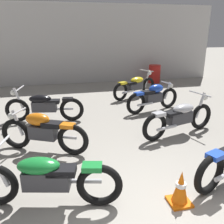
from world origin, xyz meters
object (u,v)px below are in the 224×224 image
at_px(motorcycle_right_row_3, 135,86).
at_px(motorcycle_left_row_0, 46,178).
at_px(motorcycle_right_row_2, 153,97).
at_px(motorcycle_right_row_1, 180,117).
at_px(traffic_cone, 181,188).
at_px(motorcycle_left_row_2, 44,106).
at_px(motorcycle_left_row_1, 43,131).
at_px(oil_drum, 154,74).

bearing_deg(motorcycle_right_row_3, motorcycle_left_row_0, -120.19).
bearing_deg(motorcycle_right_row_2, motorcycle_right_row_3, 90.64).
distance_m(motorcycle_right_row_1, traffic_cone, 2.62).
height_order(motorcycle_left_row_2, traffic_cone, motorcycle_left_row_2).
bearing_deg(motorcycle_left_row_2, motorcycle_left_row_1, -89.28).
relative_size(motorcycle_left_row_0, traffic_cone, 3.95).
bearing_deg(motorcycle_left_row_2, oil_drum, 39.93).
xyz_separation_m(motorcycle_right_row_2, motorcycle_right_row_3, (-0.02, 1.72, -0.01)).
bearing_deg(motorcycle_left_row_1, motorcycle_left_row_0, -87.01).
bearing_deg(motorcycle_left_row_2, motorcycle_left_row_0, -88.18).
distance_m(motorcycle_left_row_0, traffic_cone, 1.96).
distance_m(motorcycle_left_row_2, motorcycle_right_row_1, 3.65).
distance_m(motorcycle_left_row_0, motorcycle_right_row_3, 6.33).
height_order(motorcycle_right_row_2, oil_drum, motorcycle_right_row_2).
relative_size(motorcycle_left_row_0, motorcycle_left_row_1, 1.18).
height_order(motorcycle_left_row_0, oil_drum, motorcycle_left_row_0).
xyz_separation_m(motorcycle_left_row_1, motorcycle_left_row_2, (-0.02, 1.85, -0.01)).
relative_size(motorcycle_right_row_1, motorcycle_right_row_3, 1.07).
bearing_deg(motorcycle_right_row_2, motorcycle_left_row_2, -177.20).
distance_m(motorcycle_left_row_1, traffic_cone, 2.94).
bearing_deg(oil_drum, traffic_cone, -110.28).
bearing_deg(motorcycle_left_row_2, motorcycle_right_row_3, 29.66).
relative_size(motorcycle_right_row_1, motorcycle_right_row_2, 1.10).
height_order(motorcycle_left_row_1, motorcycle_left_row_2, motorcycle_left_row_2).
relative_size(motorcycle_left_row_1, traffic_cone, 3.35).
xyz_separation_m(motorcycle_left_row_0, motorcycle_right_row_3, (3.18, 5.47, 0.00)).
xyz_separation_m(motorcycle_left_row_2, motorcycle_right_row_2, (3.32, 0.16, 0.01)).
bearing_deg(motorcycle_right_row_1, oil_drum, 72.82).
xyz_separation_m(motorcycle_right_row_2, oil_drum, (1.75, 4.08, -0.03)).
xyz_separation_m(motorcycle_left_row_0, motorcycle_left_row_1, (-0.09, 1.74, 0.01)).
bearing_deg(motorcycle_right_row_2, oil_drum, 66.79).
xyz_separation_m(motorcycle_right_row_3, traffic_cone, (-1.28, -5.89, -0.19)).
bearing_deg(motorcycle_right_row_2, motorcycle_right_row_1, -92.74).
bearing_deg(motorcycle_left_row_2, traffic_cone, -63.35).
xyz_separation_m(oil_drum, traffic_cone, (-3.05, -8.25, -0.17)).
relative_size(motorcycle_right_row_2, oil_drum, 2.26).
bearing_deg(motorcycle_left_row_0, motorcycle_right_row_1, 31.29).
xyz_separation_m(motorcycle_left_row_2, motorcycle_right_row_1, (3.23, -1.70, 0.00)).
xyz_separation_m(motorcycle_left_row_1, traffic_cone, (1.99, -2.16, -0.20)).
relative_size(motorcycle_left_row_0, motorcycle_right_row_3, 1.08).
relative_size(motorcycle_right_row_3, traffic_cone, 3.66).
bearing_deg(motorcycle_right_row_1, motorcycle_right_row_3, 88.88).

